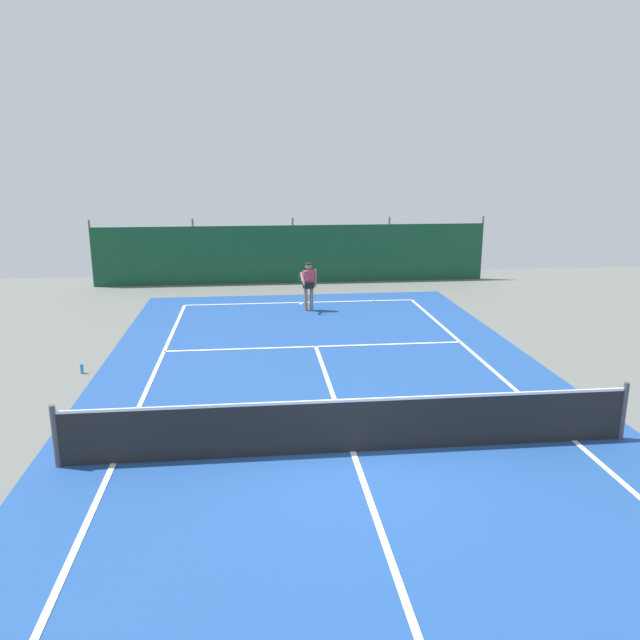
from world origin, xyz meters
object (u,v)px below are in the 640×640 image
object	(u,v)px
tennis_ball_near_player	(374,301)
water_bottle	(82,369)
tennis_net	(353,425)
parked_car	(264,252)
tennis_player	(309,283)

from	to	relation	value
tennis_ball_near_player	water_bottle	distance (m)	11.02
tennis_net	parked_car	distance (m)	19.12
tennis_player	tennis_ball_near_player	xyz separation A→B (m)	(2.49, 1.14, -0.93)
tennis_player	water_bottle	bearing A→B (deg)	38.45
water_bottle	tennis_ball_near_player	bearing A→B (deg)	39.37
tennis_net	tennis_player	bearing A→B (deg)	88.99
tennis_net	water_bottle	size ratio (longest dim) A/B	42.17
parked_car	water_bottle	xyz separation A→B (m)	(-4.71, -14.26, -0.72)
parked_car	tennis_net	bearing A→B (deg)	98.05
tennis_ball_near_player	water_bottle	world-z (taller)	water_bottle
tennis_player	parked_car	bearing A→B (deg)	-86.72
tennis_ball_near_player	tennis_player	bearing A→B (deg)	-155.32
parked_car	water_bottle	size ratio (longest dim) A/B	18.05
tennis_player	tennis_ball_near_player	world-z (taller)	tennis_player
tennis_net	parked_car	xyz separation A→B (m)	(-1.14, 19.08, 0.33)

